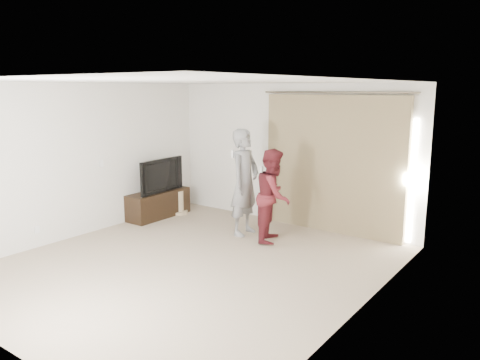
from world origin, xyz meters
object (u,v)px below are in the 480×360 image
object	(u,v)px
tv_console	(159,204)
tv	(158,175)
person_woman	(274,195)
person_man	(245,182)

from	to	relation	value
tv_console	tv	xyz separation A→B (m)	(0.00, 0.00, 0.58)
tv	person_woman	distance (m)	2.62
tv	person_man	bearing A→B (deg)	-90.10
tv	person_man	xyz separation A→B (m)	(2.02, 0.11, 0.08)
person_woman	tv	bearing A→B (deg)	-177.98
person_man	person_woman	xyz separation A→B (m)	(0.60, -0.02, -0.15)
tv_console	person_man	xyz separation A→B (m)	(2.02, 0.11, 0.66)
tv	person_woman	xyz separation A→B (m)	(2.62, 0.09, -0.07)
tv_console	tv	size ratio (longest dim) A/B	1.18
person_man	person_woman	size ratio (longest dim) A/B	1.19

